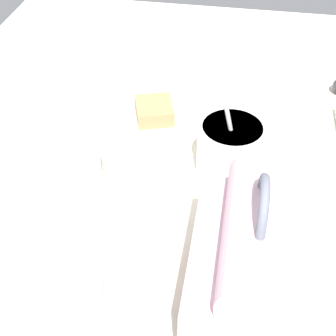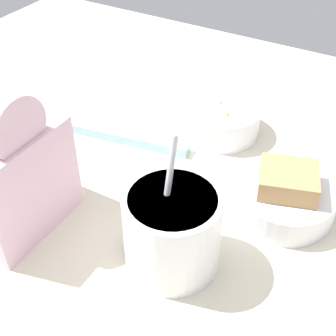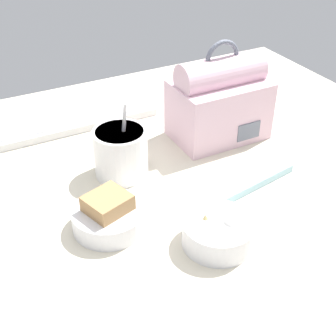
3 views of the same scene
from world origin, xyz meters
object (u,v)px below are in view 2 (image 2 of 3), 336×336
at_px(soup_cup, 172,229).
at_px(bento_bowl_snacks, 221,119).
at_px(bento_bowl_sandwich, 285,197).
at_px(chopstick_case, 116,135).

distance_m(soup_cup, bento_bowl_snacks, 0.28).
xyz_separation_m(soup_cup, bento_bowl_snacks, (0.06, -0.27, -0.03)).
distance_m(bento_bowl_sandwich, chopstick_case, 0.28).
bearing_deg(soup_cup, chopstick_case, -40.53).
bearing_deg(bento_bowl_snacks, chopstick_case, 36.36).
height_order(soup_cup, bento_bowl_snacks, soup_cup).
distance_m(soup_cup, bento_bowl_sandwich, 0.17).
bearing_deg(bento_bowl_sandwich, chopstick_case, -4.96).
height_order(bento_bowl_snacks, chopstick_case, bento_bowl_snacks).
bearing_deg(chopstick_case, bento_bowl_sandwich, 175.04).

